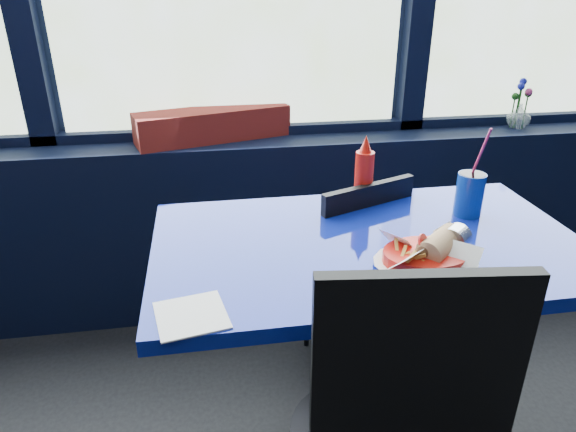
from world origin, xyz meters
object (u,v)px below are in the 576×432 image
(near_table, at_px, (365,295))
(planter_box, at_px, (213,124))
(ketchup_bottle, at_px, (364,173))
(food_basket, at_px, (428,255))
(flower_vase, at_px, (519,113))
(soda_cup, at_px, (470,193))
(chair_near_back, at_px, (365,264))

(near_table, height_order, planter_box, planter_box)
(planter_box, bearing_deg, ketchup_bottle, -70.05)
(food_basket, height_order, ketchup_bottle, ketchup_bottle)
(flower_vase, distance_m, soda_cup, 0.96)
(near_table, bearing_deg, ketchup_bottle, 77.21)
(near_table, relative_size, flower_vase, 5.48)
(near_table, height_order, chair_near_back, chair_near_back)
(planter_box, distance_m, soda_cup, 1.08)
(flower_vase, height_order, soda_cup, soda_cup)
(near_table, xyz_separation_m, food_basket, (0.10, -0.16, 0.21))
(chair_near_back, distance_m, soda_cup, 0.47)
(food_basket, height_order, soda_cup, soda_cup)
(food_basket, relative_size, ketchup_bottle, 1.23)
(food_basket, distance_m, soda_cup, 0.37)
(near_table, relative_size, soda_cup, 4.24)
(chair_near_back, bearing_deg, flower_vase, -169.61)
(ketchup_bottle, xyz_separation_m, soda_cup, (0.29, -0.15, -0.03))
(near_table, xyz_separation_m, planter_box, (-0.40, 0.90, 0.30))
(near_table, height_order, ketchup_bottle, ketchup_bottle)
(near_table, relative_size, chair_near_back, 1.46)
(soda_cup, bearing_deg, flower_vase, 50.45)
(chair_near_back, bearing_deg, near_table, 50.49)
(food_basket, bearing_deg, flower_vase, 34.05)
(flower_vase, height_order, food_basket, flower_vase)
(food_basket, bearing_deg, planter_box, 99.75)
(planter_box, xyz_separation_m, ketchup_bottle, (0.46, -0.63, -0.01))
(planter_box, bearing_deg, flower_vase, -17.65)
(food_basket, bearing_deg, ketchup_bottle, 80.15)
(near_table, bearing_deg, planter_box, 113.89)
(near_table, bearing_deg, food_basket, -56.31)
(chair_near_back, relative_size, ketchup_bottle, 3.65)
(food_basket, distance_m, ketchup_bottle, 0.43)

